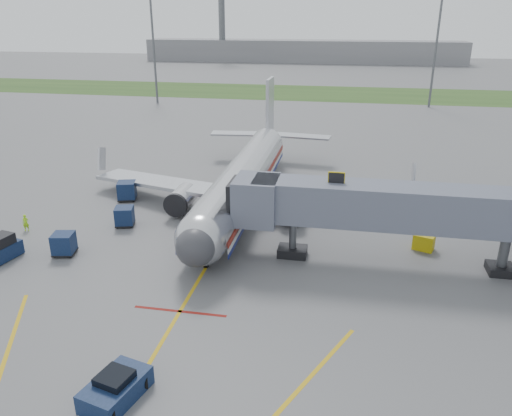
% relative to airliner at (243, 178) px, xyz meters
% --- Properties ---
extents(ground, '(400.00, 400.00, 0.00)m').
position_rel_airliner_xyz_m(ground, '(-0.00, -15.25, -2.65)').
color(ground, '#565659').
rests_on(ground, ground).
extents(grass_strip, '(300.00, 25.00, 0.01)m').
position_rel_airliner_xyz_m(grass_strip, '(-0.00, 74.75, -2.64)').
color(grass_strip, '#2D4C1E').
rests_on(grass_strip, ground).
extents(apron_markings, '(21.52, 50.00, 0.01)m').
position_rel_airliner_xyz_m(apron_markings, '(-0.00, -22.65, -2.64)').
color(apron_markings, gold).
rests_on(apron_markings, ground).
extents(airliner, '(32.10, 35.67, 10.25)m').
position_rel_airliner_xyz_m(airliner, '(0.00, 0.00, 0.00)').
color(airliner, silver).
rests_on(airliner, ground).
extents(jet_bridge, '(25.30, 4.00, 6.90)m').
position_rel_airliner_xyz_m(jet_bridge, '(12.86, -10.25, 1.82)').
color(jet_bridge, slate).
rests_on(jet_bridge, ground).
extents(light_mast_left, '(2.00, 0.44, 20.40)m').
position_rel_airliner_xyz_m(light_mast_left, '(-30.00, 54.75, 8.13)').
color(light_mast_left, '#595B60').
rests_on(light_mast_left, ground).
extents(light_mast_right, '(2.00, 0.44, 20.40)m').
position_rel_airliner_xyz_m(light_mast_right, '(25.00, 59.75, 8.13)').
color(light_mast_right, '#595B60').
rests_on(light_mast_right, ground).
extents(distant_terminal, '(120.00, 14.00, 8.00)m').
position_rel_airliner_xyz_m(distant_terminal, '(-10.00, 154.75, 1.35)').
color(distant_terminal, slate).
rests_on(distant_terminal, ground).
extents(control_tower, '(4.00, 4.00, 30.00)m').
position_rel_airliner_xyz_m(control_tower, '(-40.00, 149.75, 14.68)').
color(control_tower, '#595B60').
rests_on(control_tower, ground).
extents(pushback_tug, '(2.81, 3.75, 1.40)m').
position_rel_airliner_xyz_m(pushback_tug, '(-0.57, -27.01, -2.06)').
color(pushback_tug, '#0B1C34').
rests_on(pushback_tug, ground).
extents(baggage_tug, '(1.95, 3.01, 1.95)m').
position_rel_airliner_xyz_m(baggage_tug, '(-15.48, -14.90, -1.78)').
color(baggage_tug, '#0B1C34').
rests_on(baggage_tug, ground).
extents(baggage_cart_a, '(1.88, 1.88, 1.72)m').
position_rel_airliner_xyz_m(baggage_cart_a, '(-11.33, -13.28, -1.77)').
color(baggage_cart_a, '#0B1C34').
rests_on(baggage_cart_a, ground).
extents(baggage_cart_b, '(1.94, 1.94, 1.70)m').
position_rel_airliner_xyz_m(baggage_cart_b, '(-9.13, -7.14, -1.78)').
color(baggage_cart_b, '#0B1C34').
rests_on(baggage_cart_b, ground).
extents(baggage_cart_c, '(2.17, 2.17, 1.89)m').
position_rel_airliner_xyz_m(baggage_cart_c, '(-11.64, -1.04, -1.68)').
color(baggage_cart_c, '#0B1C34').
rests_on(baggage_cart_c, ground).
extents(belt_loader, '(2.13, 3.90, 1.84)m').
position_rel_airliner_xyz_m(belt_loader, '(-2.49, -6.09, -2.19)').
color(belt_loader, '#0B1C34').
rests_on(belt_loader, ground).
extents(ground_power_cart, '(1.82, 1.51, 1.24)m').
position_rel_airliner_xyz_m(ground_power_cart, '(16.03, -7.25, -2.03)').
color(ground_power_cart, gold).
rests_on(ground_power_cart, ground).
extents(ramp_worker, '(0.62, 0.50, 1.47)m').
position_rel_airliner_xyz_m(ramp_worker, '(-16.96, -9.77, -1.91)').
color(ramp_worker, '#9DE71B').
rests_on(ramp_worker, ground).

